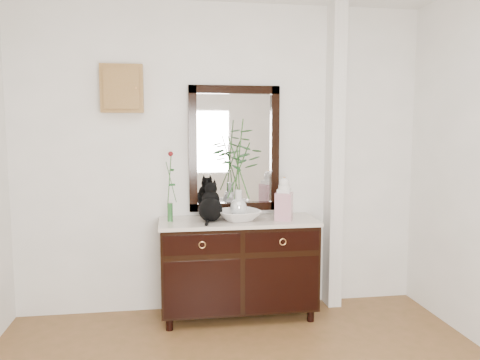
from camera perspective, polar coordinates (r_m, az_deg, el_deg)
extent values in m
cube|color=white|center=(4.14, -2.10, 2.57)|extent=(3.60, 0.04, 2.70)
cube|color=white|center=(4.29, 11.43, 2.58)|extent=(0.12, 0.20, 2.70)
cube|color=black|center=(4.06, -0.22, -10.27)|extent=(1.30, 0.50, 0.82)
cube|color=beige|center=(3.97, -0.22, -5.08)|extent=(1.33, 0.52, 0.03)
cube|color=black|center=(4.13, -0.70, 3.82)|extent=(0.80, 0.06, 1.10)
cube|color=white|center=(4.15, -0.73, 3.83)|extent=(0.66, 0.01, 0.96)
cube|color=brown|center=(4.09, -14.19, 10.75)|extent=(0.35, 0.10, 0.40)
imported|color=silver|center=(3.94, -0.18, -4.31)|extent=(0.45, 0.45, 0.09)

